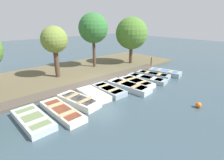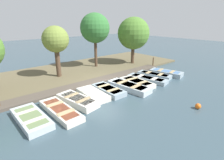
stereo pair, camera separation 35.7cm
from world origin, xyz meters
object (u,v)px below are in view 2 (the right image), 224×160
(rowboat_2, at_px, (77,100))
(park_tree_center, at_px, (95,28))
(buoy, at_px, (198,106))
(rowboat_4, at_px, (108,90))
(rowboat_0, at_px, (31,118))
(rowboat_6, at_px, (137,82))
(park_tree_right, at_px, (133,34))
(rowboat_3, at_px, (93,94))
(rowboat_9, at_px, (166,73))
(rowboat_1, at_px, (60,110))
(park_tree_left, at_px, (56,40))
(rowboat_7, at_px, (147,79))
(rowboat_8, at_px, (154,75))
(mooring_post_far, at_px, (153,62))
(rowboat_5, at_px, (129,87))

(rowboat_2, bearing_deg, park_tree_center, 126.83)
(buoy, bearing_deg, rowboat_4, -155.27)
(park_tree_center, bearing_deg, rowboat_0, -53.37)
(rowboat_6, distance_m, park_tree_right, 7.56)
(rowboat_3, xyz_separation_m, park_tree_center, (-6.08, 4.63, 4.00))
(rowboat_9, height_order, park_tree_right, park_tree_right)
(rowboat_3, bearing_deg, rowboat_0, -80.13)
(rowboat_1, distance_m, park_tree_center, 10.69)
(rowboat_9, distance_m, park_tree_left, 10.51)
(rowboat_7, height_order, buoy, rowboat_7)
(rowboat_4, bearing_deg, rowboat_2, -86.16)
(rowboat_1, relative_size, buoy, 10.33)
(buoy, relative_size, park_tree_center, 0.06)
(rowboat_6, distance_m, park_tree_left, 7.73)
(rowboat_8, distance_m, rowboat_9, 1.39)
(rowboat_8, bearing_deg, park_tree_left, -142.15)
(rowboat_7, bearing_deg, park_tree_right, 133.91)
(rowboat_4, height_order, buoy, rowboat_4)
(mooring_post_far, bearing_deg, rowboat_1, -76.97)
(rowboat_3, relative_size, mooring_post_far, 2.44)
(rowboat_1, bearing_deg, buoy, 51.05)
(rowboat_4, bearing_deg, rowboat_7, 87.86)
(rowboat_9, relative_size, park_tree_right, 0.59)
(rowboat_7, relative_size, buoy, 10.52)
(rowboat_0, distance_m, rowboat_5, 7.07)
(rowboat_0, relative_size, rowboat_7, 0.86)
(rowboat_8, bearing_deg, rowboat_4, -103.42)
(buoy, height_order, park_tree_center, park_tree_center)
(park_tree_center, distance_m, park_tree_right, 4.47)
(rowboat_6, height_order, rowboat_9, rowboat_9)
(buoy, distance_m, park_tree_right, 11.69)
(rowboat_9, relative_size, mooring_post_far, 2.79)
(rowboat_8, relative_size, park_tree_left, 0.70)
(rowboat_6, height_order, rowboat_8, rowboat_6)
(rowboat_7, xyz_separation_m, park_tree_right, (-4.85, 3.28, 3.39))
(rowboat_9, relative_size, park_tree_left, 0.68)
(rowboat_0, relative_size, rowboat_6, 1.00)
(rowboat_2, xyz_separation_m, rowboat_5, (0.43, 4.18, 0.00))
(rowboat_0, bearing_deg, rowboat_9, 88.21)
(mooring_post_far, bearing_deg, park_tree_left, -108.17)
(rowboat_2, distance_m, rowboat_5, 4.20)
(rowboat_3, bearing_deg, rowboat_2, -77.48)
(rowboat_3, bearing_deg, rowboat_6, 88.40)
(rowboat_7, bearing_deg, rowboat_0, -101.07)
(park_tree_center, bearing_deg, rowboat_3, -37.27)
(rowboat_7, bearing_deg, rowboat_8, 89.60)
(rowboat_3, relative_size, rowboat_4, 0.97)
(park_tree_right, bearing_deg, rowboat_2, -64.77)
(rowboat_1, relative_size, rowboat_8, 1.10)
(rowboat_3, distance_m, rowboat_8, 6.87)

